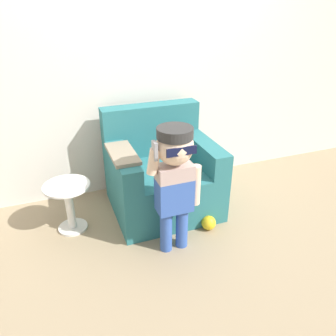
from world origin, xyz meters
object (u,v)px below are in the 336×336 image
object	(u,v)px
side_table	(69,203)
toy_ball	(209,223)
armchair	(161,175)
person_child	(175,172)

from	to	relation	value
side_table	toy_ball	size ratio (longest dim) A/B	3.45
armchair	person_child	distance (m)	0.72
armchair	side_table	distance (m)	0.86
armchair	person_child	size ratio (longest dim) A/B	0.93
person_child	armchair	bearing A→B (deg)	80.09
side_table	person_child	bearing A→B (deg)	-35.93
side_table	toy_ball	distance (m)	1.21
armchair	toy_ball	world-z (taller)	armchair
armchair	person_child	xyz separation A→B (m)	(-0.11, -0.62, 0.35)
armchair	toy_ball	size ratio (longest dim) A/B	7.50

